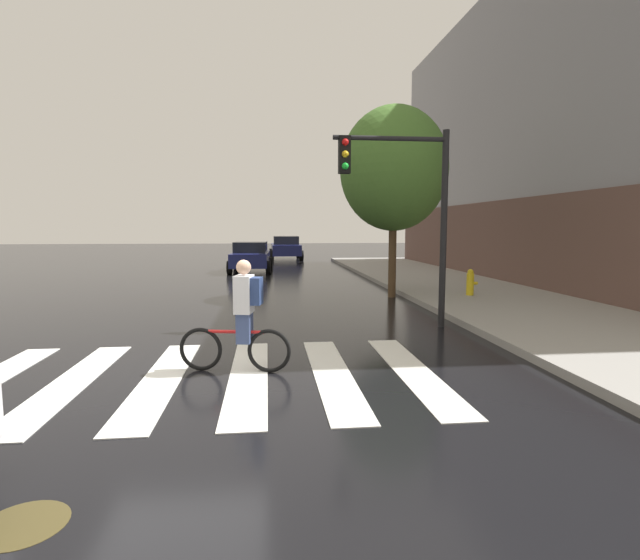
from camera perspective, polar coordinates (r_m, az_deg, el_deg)
ground_plane at (r=7.41m, az=-16.35°, el=-11.04°), size 120.00×120.00×0.00m
crosswalk_stripes at (r=7.35m, az=-13.23°, el=-11.05°), size 6.69×3.97×0.01m
manhole_cover at (r=4.53m, az=-31.47°, el=-23.20°), size 0.64×0.64×0.01m
sedan_mid at (r=24.02m, az=-8.08°, el=2.76°), size 2.14×4.32×1.47m
sedan_far at (r=33.05m, az=-4.04°, el=3.83°), size 2.19×4.60×1.58m
cyclist at (r=7.35m, az=-9.08°, el=-4.24°), size 1.69×0.43×1.69m
traffic_light_near at (r=10.57m, az=10.10°, el=9.87°), size 2.47×0.28×4.20m
fire_hydrant at (r=15.18m, az=17.18°, el=-0.27°), size 0.33×0.22×0.78m
street_tree_near at (r=15.31m, az=8.62°, el=12.72°), size 3.27×3.27×5.82m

